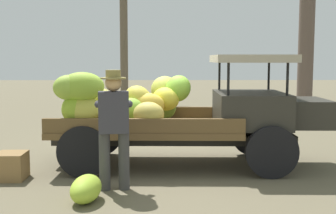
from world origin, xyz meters
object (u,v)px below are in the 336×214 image
truck (184,111)px  farmer (114,122)px  wooden_crate (11,166)px  loose_banana_bunch (86,189)px

truck → farmer: bearing=-125.5°
farmer → wooden_crate: bearing=65.5°
farmer → loose_banana_bunch: farmer is taller
truck → loose_banana_bunch: (-1.30, -1.86, -0.74)m
truck → wooden_crate: truck is taller
truck → farmer: size_ratio=2.78×
wooden_crate → farmer: bearing=-18.4°
wooden_crate → loose_banana_bunch: (1.29, -1.05, -0.03)m
wooden_crate → truck: bearing=17.4°
truck → loose_banana_bunch: bearing=-123.5°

